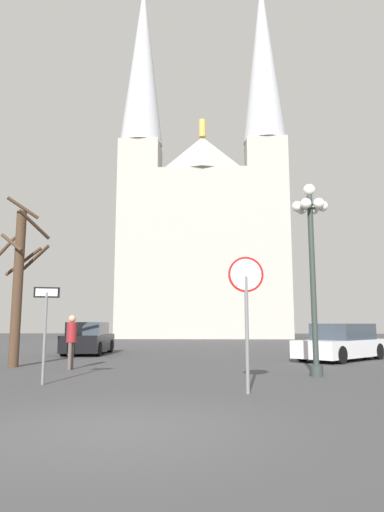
% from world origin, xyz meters
% --- Properties ---
extents(ground_plane, '(120.00, 120.00, 0.00)m').
position_xyz_m(ground_plane, '(0.00, 0.00, 0.00)').
color(ground_plane, '#424244').
extents(cathedral, '(17.34, 10.90, 39.57)m').
position_xyz_m(cathedral, '(0.40, 40.19, 12.21)').
color(cathedral, '#ADA89E').
rests_on(cathedral, ground).
extents(stop_sign, '(0.76, 0.13, 2.86)m').
position_xyz_m(stop_sign, '(2.10, 3.29, 2.00)').
color(stop_sign, slate).
rests_on(stop_sign, ground).
extents(one_way_arrow_sign, '(0.60, 0.20, 2.32)m').
position_xyz_m(one_way_arrow_sign, '(-2.67, 4.46, 1.47)').
color(one_way_arrow_sign, slate).
rests_on(one_way_arrow_sign, ground).
extents(street_lamp, '(1.05, 0.95, 5.50)m').
position_xyz_m(street_lamp, '(4.24, 6.56, 3.71)').
color(street_lamp, '#2D3833').
rests_on(street_lamp, ground).
extents(bare_tree, '(1.69, 1.92, 5.70)m').
position_xyz_m(bare_tree, '(-5.29, 8.72, 2.92)').
color(bare_tree, '#473323').
rests_on(bare_tree, ground).
extents(parked_car_near_black, '(1.88, 4.10, 1.50)m').
position_xyz_m(parked_car_near_black, '(-4.54, 15.01, 0.70)').
color(parked_car_near_black, black).
rests_on(parked_car_near_black, ground).
extents(parked_car_far_white, '(4.38, 4.47, 1.44)m').
position_xyz_m(parked_car_far_white, '(6.50, 12.06, 0.67)').
color(parked_car_far_white, silver).
rests_on(parked_car_far_white, ground).
extents(pedestrian_walking, '(0.32, 0.32, 1.71)m').
position_xyz_m(pedestrian_walking, '(-3.14, 8.00, 1.03)').
color(pedestrian_walking, '#594C47').
rests_on(pedestrian_walking, ground).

